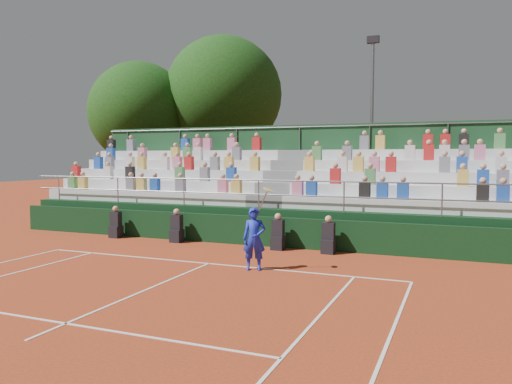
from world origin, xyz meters
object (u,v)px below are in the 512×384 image
at_px(tree_west, 139,113).
at_px(tree_east, 223,95).
at_px(tennis_player, 254,239).
at_px(floodlight_mast, 372,113).

xyz_separation_m(tree_west, tree_east, (4.41, 2.31, 1.07)).
relative_size(tennis_player, floodlight_mast, 0.25).
xyz_separation_m(tree_west, floodlight_mast, (13.49, 0.80, -0.42)).
xyz_separation_m(tennis_player, tree_west, (-12.71, 12.81, 4.78)).
xyz_separation_m(tennis_player, floodlight_mast, (0.78, 13.61, 4.37)).
distance_m(tree_west, tree_east, 5.09).
distance_m(tennis_player, tree_east, 18.22).
height_order(tree_east, floodlight_mast, tree_east).
distance_m(tennis_player, floodlight_mast, 14.32).
height_order(tree_west, tree_east, tree_east).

